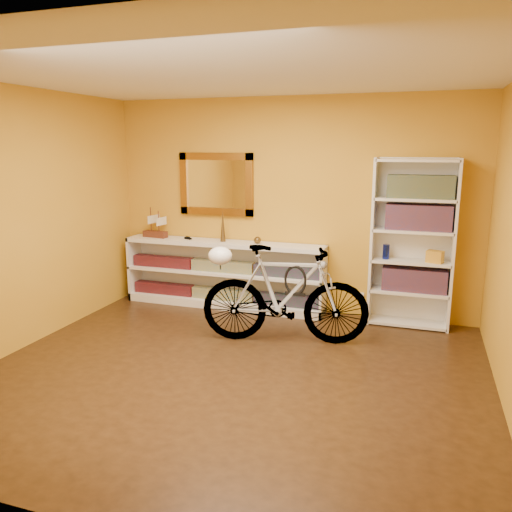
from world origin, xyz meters
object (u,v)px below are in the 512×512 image
(helmet, at_px, (220,256))
(bookcase, at_px, (412,244))
(console_unit, at_px, (224,274))
(bicycle, at_px, (285,295))

(helmet, bearing_deg, bookcase, 30.17)
(console_unit, xyz_separation_m, bookcase, (2.26, 0.03, 0.52))
(bookcase, xyz_separation_m, helmet, (-1.87, -1.09, -0.04))
(console_unit, height_order, bicycle, bicycle)
(console_unit, distance_m, helmet, 1.23)
(bookcase, distance_m, bicycle, 1.59)
(helmet, bearing_deg, console_unit, 110.53)
(bicycle, relative_size, helmet, 7.04)
(bicycle, height_order, helmet, bicycle)
(bookcase, relative_size, bicycle, 1.08)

